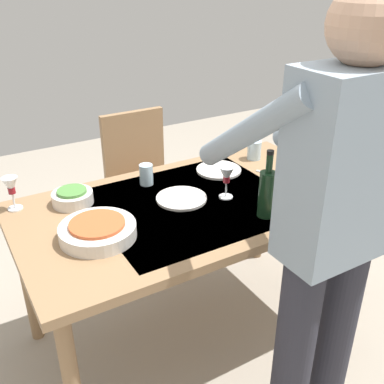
% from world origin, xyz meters
% --- Properties ---
extents(ground_plane, '(6.00, 6.00, 0.00)m').
position_xyz_m(ground_plane, '(0.00, 0.00, 0.00)').
color(ground_plane, '#9E9384').
extents(dining_table, '(1.55, 0.87, 0.76)m').
position_xyz_m(dining_table, '(0.00, 0.00, 0.68)').
color(dining_table, '#93704C').
rests_on(dining_table, ground_plane).
extents(chair_near, '(0.40, 0.40, 0.91)m').
position_xyz_m(chair_near, '(-0.11, -0.82, 0.53)').
color(chair_near, brown).
rests_on(chair_near, ground_plane).
extents(person_server, '(0.42, 0.61, 1.69)m').
position_xyz_m(person_server, '(-0.10, 0.70, 0.96)').
color(person_server, '#2D2D38').
rests_on(person_server, ground_plane).
extents(wine_bottle, '(0.07, 0.07, 0.30)m').
position_xyz_m(wine_bottle, '(-0.21, 0.26, 0.87)').
color(wine_bottle, black).
rests_on(wine_bottle, dining_table).
extents(wine_glass_left, '(0.07, 0.07, 0.15)m').
position_xyz_m(wine_glass_left, '(0.70, -0.33, 0.87)').
color(wine_glass_left, white).
rests_on(wine_glass_left, dining_table).
extents(wine_glass_right, '(0.07, 0.07, 0.15)m').
position_xyz_m(wine_glass_right, '(-0.16, 0.04, 0.87)').
color(wine_glass_right, white).
rests_on(wine_glass_right, dining_table).
extents(water_cup_near_left, '(0.07, 0.07, 0.10)m').
position_xyz_m(water_cup_near_left, '(0.10, -0.27, 0.81)').
color(water_cup_near_left, silver).
rests_on(water_cup_near_left, dining_table).
extents(water_cup_near_right, '(0.08, 0.08, 0.10)m').
position_xyz_m(water_cup_near_right, '(-0.54, -0.26, 0.81)').
color(water_cup_near_right, silver).
rests_on(water_cup_near_right, dining_table).
extents(water_cup_far_left, '(0.08, 0.08, 0.09)m').
position_xyz_m(water_cup_far_left, '(-0.48, 0.29, 0.81)').
color(water_cup_far_left, silver).
rests_on(water_cup_far_left, dining_table).
extents(serving_bowl_pasta, '(0.30, 0.30, 0.07)m').
position_xyz_m(serving_bowl_pasta, '(0.46, 0.07, 0.79)').
color(serving_bowl_pasta, silver).
rests_on(serving_bowl_pasta, dining_table).
extents(side_bowl_salad, '(0.18, 0.18, 0.07)m').
position_xyz_m(side_bowl_salad, '(0.46, -0.26, 0.79)').
color(side_bowl_salad, silver).
rests_on(side_bowl_salad, dining_table).
extents(dinner_plate_near, '(0.23, 0.23, 0.01)m').
position_xyz_m(dinner_plate_near, '(0.03, -0.04, 0.77)').
color(dinner_plate_near, silver).
rests_on(dinner_plate_near, dining_table).
extents(dinner_plate_far, '(0.23, 0.23, 0.01)m').
position_xyz_m(dinner_plate_far, '(-0.29, -0.22, 0.77)').
color(dinner_plate_far, silver).
rests_on(dinner_plate_far, dining_table).
extents(table_knife, '(0.09, 0.19, 0.00)m').
position_xyz_m(table_knife, '(-0.49, -0.03, 0.76)').
color(table_knife, silver).
rests_on(table_knife, dining_table).
extents(table_fork, '(0.08, 0.17, 0.00)m').
position_xyz_m(table_fork, '(-0.61, 0.18, 0.76)').
color(table_fork, silver).
rests_on(table_fork, dining_table).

